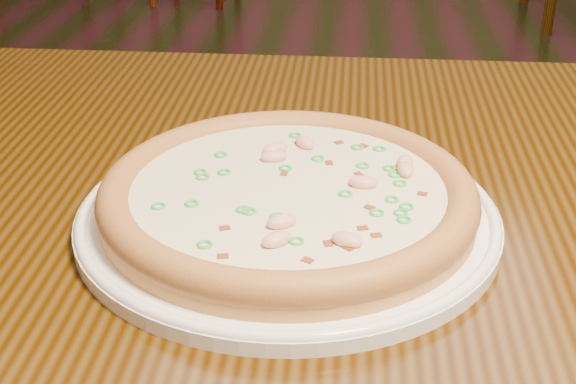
{
  "coord_description": "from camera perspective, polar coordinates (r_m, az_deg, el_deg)",
  "views": [
    {
      "loc": [
        -0.11,
        -0.85,
        1.09
      ],
      "look_at": [
        -0.16,
        -0.27,
        0.78
      ],
      "focal_mm": 50.0,
      "sensor_mm": 36.0,
      "label": 1
    }
  ],
  "objects": [
    {
      "name": "pizza",
      "position": [
        0.66,
        0.02,
        -0.23
      ],
      "size": [
        0.31,
        0.31,
        0.03
      ],
      "color": "#BE864B",
      "rests_on": "plate"
    },
    {
      "name": "plate",
      "position": [
        0.67,
        -0.0,
        -1.61
      ],
      "size": [
        0.35,
        0.35,
        0.02
      ],
      "color": "white",
      "rests_on": "hero_table"
    },
    {
      "name": "hero_table",
      "position": [
        0.77,
        9.33,
        -7.14
      ],
      "size": [
        1.2,
        0.8,
        0.75
      ],
      "color": "black",
      "rests_on": "ground"
    }
  ]
}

